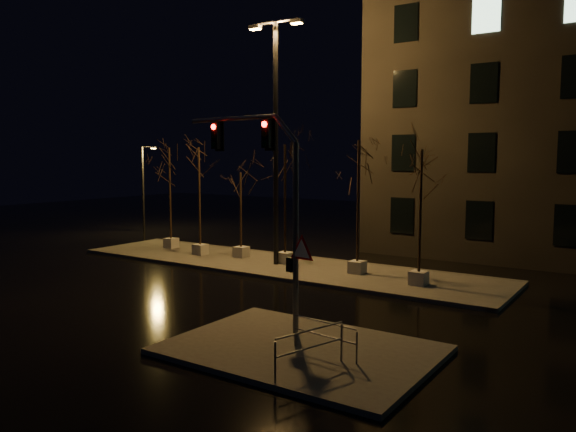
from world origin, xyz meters
The scene contains 14 objects.
ground centered at (0.00, 0.00, 0.00)m, with size 90.00×90.00×0.00m, color black.
median centered at (0.00, 6.00, 0.07)m, with size 22.00×5.00×0.15m, color #43413C.
sidewalk_corner centered at (7.50, -3.50, 0.07)m, with size 7.00×5.00×0.15m, color #43413C.
tree_0 centered at (-7.67, 6.58, 4.55)m, with size 1.80×1.80×5.80m.
tree_1 centered at (-4.74, 5.82, 4.54)m, with size 1.80×1.80×5.79m.
tree_2 centered at (-2.46, 6.41, 3.55)m, with size 1.80×1.80×4.48m.
tree_3 centered at (0.38, 6.25, 4.61)m, with size 1.80×1.80×5.88m.
tree_4 centered at (4.34, 6.10, 4.72)m, with size 1.80×1.80×6.02m.
tree_5 centered at (7.44, 5.44, 4.38)m, with size 1.80×1.80×5.58m.
traffic_signal_mast centered at (5.77, -2.55, 4.33)m, with size 5.17×0.78×6.36m.
streetlight_main centered at (0.12, 5.86, 6.72)m, with size 2.85×0.45×11.40m.
streetlight_far centered at (-15.40, 11.59, 3.34)m, with size 1.17×0.48×6.07m.
guard_rail_a centered at (8.34, -3.66, 0.73)m, with size 2.03×0.31×0.88m.
guard_rail_b centered at (8.62, -4.84, 0.82)m, with size 0.65×2.10×1.03m.
Camera 1 is at (15.41, -15.93, 5.25)m, focal length 35.00 mm.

